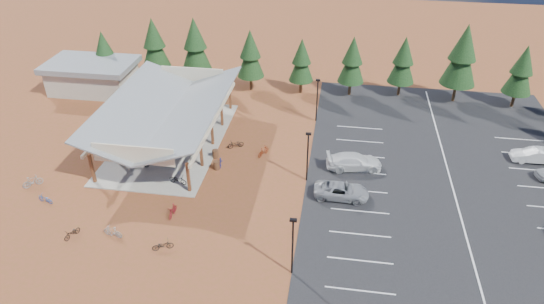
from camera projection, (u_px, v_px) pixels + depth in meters
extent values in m
plane|color=brown|center=(251.00, 188.00, 44.84)|extent=(140.00, 140.00, 0.00)
cube|color=black|center=(452.00, 186.00, 44.98)|extent=(27.00, 44.00, 0.04)
cube|color=gray|center=(171.00, 141.00, 51.96)|extent=(10.60, 18.60, 0.10)
cube|color=#4F2216|center=(92.00, 168.00, 44.68)|extent=(0.25, 0.25, 3.00)
cube|color=#4F2216|center=(112.00, 145.00, 48.21)|extent=(0.25, 0.25, 3.00)
cube|color=#4F2216|center=(128.00, 125.00, 51.73)|extent=(0.25, 0.25, 3.00)
cube|color=#4F2216|center=(143.00, 107.00, 55.25)|extent=(0.25, 0.25, 3.00)
cube|color=#4F2216|center=(156.00, 92.00, 58.77)|extent=(0.25, 0.25, 3.00)
cube|color=#4F2216|center=(188.00, 177.00, 43.51)|extent=(0.25, 0.25, 3.00)
cube|color=#4F2216|center=(201.00, 153.00, 47.03)|extent=(0.25, 0.25, 3.00)
cube|color=#4F2216|center=(212.00, 131.00, 50.55)|extent=(0.25, 0.25, 3.00)
cube|color=#4F2216|center=(222.00, 113.00, 54.07)|extent=(0.25, 0.25, 3.00)
cube|color=#4F2216|center=(230.00, 97.00, 57.59)|extent=(0.25, 0.25, 3.00)
cube|color=beige|center=(123.00, 112.00, 50.98)|extent=(0.22, 18.00, 0.35)
cube|color=beige|center=(215.00, 119.00, 49.70)|extent=(0.22, 18.00, 0.35)
cube|color=slate|center=(140.00, 106.00, 50.24)|extent=(5.85, 19.40, 2.13)
cube|color=slate|center=(194.00, 110.00, 49.50)|extent=(5.85, 19.40, 2.13)
cube|color=beige|center=(133.00, 155.00, 42.37)|extent=(7.50, 0.15, 1.80)
cube|color=beige|center=(192.00, 75.00, 57.46)|extent=(7.50, 0.15, 1.80)
cube|color=#ADA593|center=(93.00, 79.00, 62.15)|extent=(10.00, 6.00, 3.20)
cube|color=slate|center=(90.00, 65.00, 61.11)|extent=(11.00, 7.00, 0.70)
cylinder|color=black|center=(292.00, 248.00, 34.49)|extent=(0.14, 0.14, 5.00)
cube|color=black|center=(293.00, 220.00, 33.14)|extent=(0.50, 0.25, 0.18)
cylinder|color=black|center=(307.00, 158.00, 44.55)|extent=(0.14, 0.14, 5.00)
cube|color=black|center=(309.00, 134.00, 43.20)|extent=(0.50, 0.25, 0.18)
cylinder|color=black|center=(317.00, 101.00, 54.61)|extent=(0.14, 0.14, 5.00)
cube|color=black|center=(318.00, 80.00, 53.26)|extent=(0.50, 0.25, 0.18)
cylinder|color=#51311D|center=(217.00, 165.00, 47.20)|extent=(0.60, 0.60, 0.90)
cylinder|color=#51311D|center=(215.00, 154.00, 48.97)|extent=(0.60, 0.60, 0.90)
cylinder|color=#382314|center=(109.00, 75.00, 65.06)|extent=(0.36, 0.36, 1.68)
cone|color=black|center=(105.00, 55.00, 63.54)|extent=(2.96, 2.96, 4.04)
cone|color=black|center=(103.00, 43.00, 62.65)|extent=(2.29, 2.29, 3.03)
cylinder|color=#382314|center=(158.00, 74.00, 65.01)|extent=(0.36, 0.36, 2.10)
cone|color=black|center=(155.00, 48.00, 63.12)|extent=(3.69, 3.69, 5.03)
cone|color=black|center=(153.00, 32.00, 62.01)|extent=(2.85, 2.85, 3.78)
cylinder|color=#382314|center=(198.00, 76.00, 64.07)|extent=(0.36, 0.36, 2.19)
cone|color=black|center=(196.00, 50.00, 62.10)|extent=(3.85, 3.85, 5.25)
cone|color=black|center=(194.00, 33.00, 60.94)|extent=(2.98, 2.98, 3.94)
cylinder|color=#382314|center=(251.00, 83.00, 62.64)|extent=(0.36, 0.36, 1.95)
cone|color=black|center=(250.00, 58.00, 60.88)|extent=(3.43, 3.43, 4.67)
cone|color=black|center=(250.00, 44.00, 59.85)|extent=(2.65, 2.65, 3.50)
cylinder|color=#382314|center=(301.00, 86.00, 61.93)|extent=(0.36, 0.36, 1.75)
cone|color=black|center=(301.00, 64.00, 60.35)|extent=(3.08, 3.08, 4.21)
cone|color=black|center=(302.00, 51.00, 59.42)|extent=(2.38, 2.38, 3.15)
cylinder|color=#382314|center=(350.00, 88.00, 61.36)|extent=(0.36, 0.36, 1.87)
cone|color=black|center=(352.00, 64.00, 59.68)|extent=(3.29, 3.29, 4.49)
cone|color=black|center=(353.00, 50.00, 58.68)|extent=(2.54, 2.54, 3.37)
cylinder|color=#382314|center=(399.00, 88.00, 61.24)|extent=(0.36, 0.36, 1.88)
cone|color=black|center=(403.00, 65.00, 59.54)|extent=(3.30, 3.30, 4.50)
cone|color=black|center=(405.00, 50.00, 58.55)|extent=(2.55, 2.55, 3.38)
cylinder|color=#382314|center=(454.00, 92.00, 59.67)|extent=(0.36, 0.36, 2.38)
cone|color=black|center=(461.00, 61.00, 57.53)|extent=(4.19, 4.19, 5.72)
cone|color=black|center=(466.00, 42.00, 56.26)|extent=(3.24, 3.24, 4.29)
cylinder|color=#382314|center=(513.00, 99.00, 58.51)|extent=(0.36, 0.36, 1.90)
cone|color=black|center=(520.00, 75.00, 56.80)|extent=(3.34, 3.34, 4.55)
cone|color=black|center=(525.00, 59.00, 55.80)|extent=(2.58, 2.58, 3.41)
imported|color=black|center=(140.00, 163.00, 47.38)|extent=(1.79, 0.65, 0.94)
imported|color=#989AA1|center=(146.00, 153.00, 49.00)|extent=(1.53, 0.57, 0.90)
imported|color=#0C0C79|center=(150.00, 130.00, 52.93)|extent=(2.01, 1.10, 1.00)
imported|color=maroon|center=(181.00, 106.00, 57.86)|extent=(1.51, 0.64, 0.88)
imported|color=black|center=(178.00, 179.00, 44.98)|extent=(1.88, 0.97, 0.94)
imported|color=gray|center=(189.00, 140.00, 51.02)|extent=(1.71, 0.54, 1.02)
imported|color=navy|center=(190.00, 127.00, 53.40)|extent=(1.85, 0.65, 0.97)
imported|color=maroon|center=(211.00, 106.00, 57.60)|extent=(1.87, 0.88, 1.09)
imported|color=black|center=(72.00, 233.00, 38.93)|extent=(1.07, 1.64, 0.81)
imported|color=gray|center=(33.00, 181.00, 44.74)|extent=(1.68, 1.63, 1.10)
imported|color=#214B9A|center=(45.00, 199.00, 42.73)|extent=(1.61, 0.87, 0.80)
imported|color=maroon|center=(173.00, 211.00, 41.17)|extent=(0.57, 1.74, 1.03)
imported|color=black|center=(163.00, 245.00, 37.68)|extent=(1.75, 1.20, 0.87)
imported|color=gray|center=(113.00, 232.00, 38.91)|extent=(1.79, 0.82, 1.04)
imported|color=navy|center=(221.00, 162.00, 47.81)|extent=(0.92, 1.69, 0.84)
imported|color=maroon|center=(263.00, 151.00, 49.33)|extent=(1.20, 1.72, 1.01)
imported|color=black|center=(236.00, 144.00, 50.62)|extent=(1.77, 1.34, 0.89)
imported|color=#919398|center=(341.00, 191.00, 43.21)|extent=(4.94, 2.33, 1.37)
imported|color=silver|center=(354.00, 161.00, 47.12)|extent=(5.63, 2.99, 1.55)
imported|color=silver|center=(534.00, 155.00, 48.20)|extent=(4.31, 1.59, 1.41)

